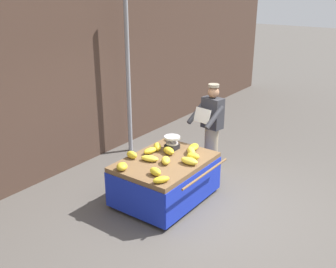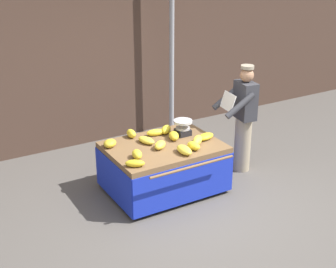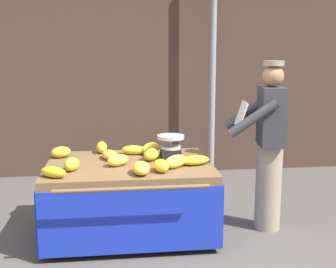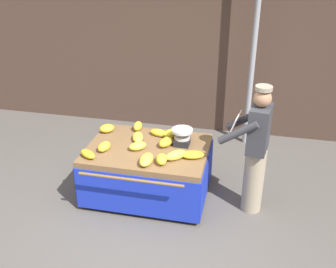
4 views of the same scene
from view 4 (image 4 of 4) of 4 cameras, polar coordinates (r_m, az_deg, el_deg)
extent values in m
plane|color=#514C47|center=(5.06, -2.98, -13.42)|extent=(60.00, 60.00, 0.00)
cube|color=#473328|center=(6.99, 3.62, 17.15)|extent=(16.00, 0.24, 4.22)
cylinder|color=gray|center=(6.54, 12.12, 11.44)|extent=(0.09, 0.09, 3.21)
cube|color=brown|center=(5.32, -2.93, -2.30)|extent=(1.60, 1.18, 0.08)
cylinder|color=black|center=(5.71, -9.84, -4.66)|extent=(0.05, 0.65, 0.65)
cylinder|color=#B7B7BC|center=(5.72, -10.12, -4.62)|extent=(0.01, 0.12, 0.12)
cylinder|color=black|center=(5.38, 4.62, -6.47)|extent=(0.05, 0.65, 0.65)
cylinder|color=#B7B7BC|center=(5.38, 4.94, -6.50)|extent=(0.01, 0.12, 0.12)
cylinder|color=#4C4742|center=(5.92, -1.55, -3.04)|extent=(0.05, 0.05, 0.64)
cube|color=#192DB2|center=(5.02, -4.63, -8.80)|extent=(1.60, 0.02, 0.58)
cube|color=#192DB2|center=(5.98, -1.37, -2.42)|extent=(1.60, 0.02, 0.58)
cube|color=#192DB2|center=(5.73, -10.61, -4.32)|extent=(0.02, 1.18, 0.58)
cube|color=#192DB2|center=(5.36, 5.48, -6.31)|extent=(0.02, 1.18, 0.58)
cylinder|color=brown|center=(4.68, -5.43, -6.52)|extent=(1.28, 0.04, 0.04)
cube|color=black|center=(5.34, 2.04, -1.13)|extent=(0.20, 0.20, 0.09)
cylinder|color=#B7B7BC|center=(5.29, 2.05, -0.17)|extent=(0.02, 0.02, 0.11)
cylinder|color=#B7B7BC|center=(5.26, 2.07, 0.54)|extent=(0.28, 0.28, 0.03)
cylinder|color=#B7B7BC|center=(5.31, 2.05, -0.50)|extent=(0.21, 0.21, 0.03)
ellipsoid|color=yellow|center=(4.91, -0.91, -3.62)|extent=(0.17, 0.24, 0.12)
ellipsoid|color=yellow|center=(5.47, -4.34, -0.45)|extent=(0.22, 0.32, 0.09)
ellipsoid|color=gold|center=(5.14, -11.42, -2.83)|extent=(0.28, 0.24, 0.09)
ellipsoid|color=gold|center=(5.04, 3.56, -2.98)|extent=(0.32, 0.22, 0.09)
ellipsoid|color=gold|center=(5.75, -8.75, 0.80)|extent=(0.27, 0.26, 0.11)
ellipsoid|color=yellow|center=(4.91, -3.13, -3.68)|extent=(0.16, 0.30, 0.11)
ellipsoid|color=yellow|center=(5.23, -4.35, -1.73)|extent=(0.27, 0.25, 0.11)
ellipsoid|color=yellow|center=(5.26, -9.13, -1.79)|extent=(0.18, 0.24, 0.12)
ellipsoid|color=yellow|center=(5.75, -4.35, 1.13)|extent=(0.11, 0.20, 0.12)
ellipsoid|color=yellow|center=(5.52, 0.47, 0.08)|extent=(0.26, 0.25, 0.13)
ellipsoid|color=yellow|center=(5.57, -1.31, 0.17)|extent=(0.29, 0.18, 0.10)
ellipsoid|color=gold|center=(5.30, -0.30, -1.16)|extent=(0.23, 0.29, 0.12)
ellipsoid|color=yellow|center=(4.99, 1.15, -3.04)|extent=(0.30, 0.29, 0.12)
cylinder|color=gray|center=(5.25, 12.12, -6.50)|extent=(0.26, 0.26, 0.88)
cube|color=#333338|center=(4.89, 12.93, 0.69)|extent=(0.28, 0.41, 0.58)
sphere|color=#9E7051|center=(4.74, 13.41, 4.98)|extent=(0.21, 0.21, 0.21)
cylinder|color=gray|center=(4.69, 13.57, 6.40)|extent=(0.20, 0.20, 0.05)
cylinder|color=#333338|center=(4.73, 9.98, 0.18)|extent=(0.49, 0.16, 0.37)
cylinder|color=#333338|center=(5.10, 10.98, 2.14)|extent=(0.49, 0.16, 0.37)
cube|color=silver|center=(4.93, 9.52, 1.46)|extent=(0.14, 0.35, 0.25)
camera|label=1|loc=(6.09, -70.78, 11.01)|focal=42.30mm
camera|label=2|loc=(4.49, -90.49, 2.75)|focal=50.94mm
camera|label=3|loc=(2.06, -47.35, -30.11)|focal=46.61mm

